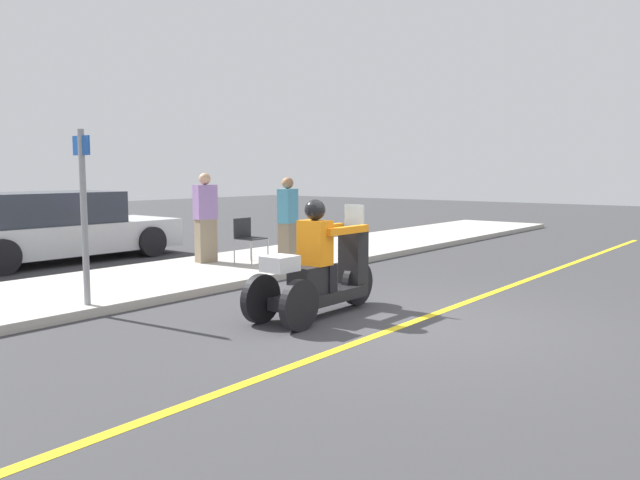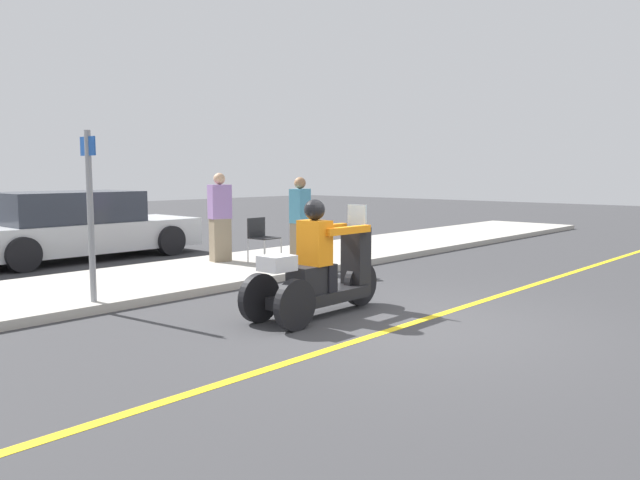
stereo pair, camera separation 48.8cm
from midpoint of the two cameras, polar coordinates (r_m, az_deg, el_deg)
The scene contains 9 objects.
ground_plane at distance 7.52m, azimuth 9.89°, elevation -7.66°, with size 60.00×60.00×0.00m, color #38383A.
lane_stripe at distance 7.24m, azimuth 8.45°, elevation -8.14°, with size 24.00×0.12×0.01m.
sidewalk_strip at distance 10.64m, azimuth -11.53°, elevation -3.27°, with size 28.00×2.80×0.12m.
motorcycle_trike at distance 7.78m, azimuth 1.80°, elevation -3.11°, with size 2.15×0.70×1.46m.
spectator_mid_group at distance 11.17m, azimuth -0.58°, elevation 1.56°, with size 0.42×0.30×1.59m.
spectator_near_curb at distance 11.79m, azimuth -7.97°, elevation 1.92°, with size 0.44×0.32×1.66m.
folding_chair_curbside at distance 11.70m, azimuth -4.25°, elevation 0.48°, with size 0.47×0.47×0.82m.
parked_car_lot_right at distance 13.70m, azimuth -20.41°, elevation 1.12°, with size 4.81×2.06×1.40m.
street_sign at distance 8.40m, azimuth -18.72°, elevation 2.67°, with size 0.08×0.36×2.20m.
Camera 2 is at (-6.02, -4.07, 1.79)m, focal length 35.00 mm.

